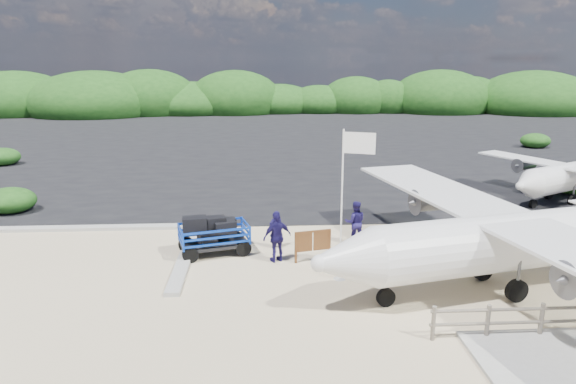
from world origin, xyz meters
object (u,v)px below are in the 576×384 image
baggage_cart (215,254)px  crew_b (355,222)px  aircraft_large (419,146)px  crew_a (276,229)px  flagpole (340,279)px  signboard (313,261)px  aircraft_small (176,136)px  crew_c (277,237)px

baggage_cart → crew_b: (5.70, 0.92, 0.90)m
aircraft_large → crew_a: bearing=48.4°
flagpole → signboard: bearing=114.9°
signboard → crew_a: size_ratio=0.98×
aircraft_small → signboard: bearing=80.0°
baggage_cart → aircraft_small: size_ratio=0.35×
flagpole → baggage_cart: bearing=150.0°
signboard → crew_a: 2.15m
crew_a → aircraft_small: 32.86m
baggage_cart → crew_b: crew_b is taller
signboard → flagpole: bearing=-78.0°
signboard → aircraft_small: 34.68m
crew_b → aircraft_large: (10.10, 23.97, -0.90)m
flagpole → crew_c: flagpole is taller
signboard → crew_c: size_ratio=0.78×
aircraft_large → signboard: bearing=52.2°
baggage_cart → aircraft_small: 32.83m
flagpole → crew_b: bearing=71.7°
crew_a → aircraft_large: bearing=-129.9°
baggage_cart → signboard: bearing=-29.7°
flagpole → crew_a: bearing=123.4°
aircraft_large → aircraft_small: aircraft_large is taller
crew_b → crew_c: (-3.27, -1.80, 0.07)m
crew_b → aircraft_small: crew_b is taller
baggage_cart → aircraft_small: bearing=85.8°
baggage_cart → signboard: baggage_cart is taller
crew_a → crew_c: 1.45m
signboard → crew_b: 2.84m
crew_b → aircraft_small: size_ratio=0.22×
crew_a → crew_c: crew_c is taller
crew_b → aircraft_small: 33.56m
crew_c → crew_b: bearing=-176.0°
baggage_cart → crew_b: 5.84m
crew_c → aircraft_small: crew_c is taller
flagpole → crew_a: flagpole is taller
flagpole → aircraft_small: 36.49m
baggage_cart → aircraft_large: aircraft_large is taller
aircraft_large → flagpole: bearing=54.9°
crew_c → aircraft_large: size_ratio=0.12×
baggage_cart → crew_a: bearing=-2.5°
flagpole → crew_b: (1.17, 3.53, 0.90)m
baggage_cart → crew_a: crew_a is taller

